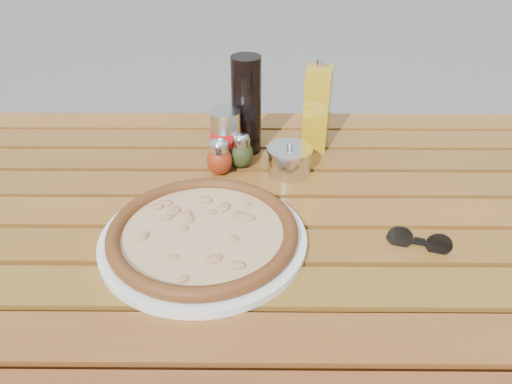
{
  "coord_description": "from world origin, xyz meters",
  "views": [
    {
      "loc": [
        0.01,
        -0.78,
        1.3
      ],
      "look_at": [
        0.0,
        0.02,
        0.78
      ],
      "focal_mm": 35.0,
      "sensor_mm": 36.0,
      "label": 1
    }
  ],
  "objects_px": {
    "sunglasses": "(419,241)",
    "parmesan_tin": "(289,160)",
    "olive_oil_cruet": "(317,108)",
    "pepper_shaker": "(219,157)",
    "table": "(256,242)",
    "soda_can": "(226,137)",
    "oregano_shaker": "(241,151)",
    "pizza": "(203,232)",
    "plate": "(203,239)",
    "dark_bottle": "(246,106)"
  },
  "relations": [
    {
      "from": "dark_bottle",
      "to": "oregano_shaker",
      "type": "bearing_deg",
      "value": -98.0
    },
    {
      "from": "soda_can",
      "to": "oregano_shaker",
      "type": "bearing_deg",
      "value": -36.66
    },
    {
      "from": "plate",
      "to": "parmesan_tin",
      "type": "height_order",
      "value": "parmesan_tin"
    },
    {
      "from": "table",
      "to": "pizza",
      "type": "distance_m",
      "value": 0.17
    },
    {
      "from": "soda_can",
      "to": "sunglasses",
      "type": "xyz_separation_m",
      "value": [
        0.35,
        -0.3,
        -0.04
      ]
    },
    {
      "from": "pepper_shaker",
      "to": "sunglasses",
      "type": "height_order",
      "value": "pepper_shaker"
    },
    {
      "from": "pizza",
      "to": "olive_oil_cruet",
      "type": "bearing_deg",
      "value": 57.73
    },
    {
      "from": "dark_bottle",
      "to": "pizza",
      "type": "bearing_deg",
      "value": -101.24
    },
    {
      "from": "plate",
      "to": "table",
      "type": "bearing_deg",
      "value": 46.62
    },
    {
      "from": "table",
      "to": "oregano_shaker",
      "type": "relative_size",
      "value": 17.07
    },
    {
      "from": "olive_oil_cruet",
      "to": "dark_bottle",
      "type": "bearing_deg",
      "value": -174.01
    },
    {
      "from": "pizza",
      "to": "pepper_shaker",
      "type": "bearing_deg",
      "value": 86.91
    },
    {
      "from": "sunglasses",
      "to": "oregano_shaker",
      "type": "bearing_deg",
      "value": 156.03
    },
    {
      "from": "pepper_shaker",
      "to": "parmesan_tin",
      "type": "relative_size",
      "value": 0.66
    },
    {
      "from": "olive_oil_cruet",
      "to": "pizza",
      "type": "bearing_deg",
      "value": -122.27
    },
    {
      "from": "pepper_shaker",
      "to": "table",
      "type": "bearing_deg",
      "value": -60.97
    },
    {
      "from": "pizza",
      "to": "olive_oil_cruet",
      "type": "distance_m",
      "value": 0.43
    },
    {
      "from": "dark_bottle",
      "to": "olive_oil_cruet",
      "type": "bearing_deg",
      "value": 5.99
    },
    {
      "from": "pepper_shaker",
      "to": "plate",
      "type": "bearing_deg",
      "value": -93.09
    },
    {
      "from": "oregano_shaker",
      "to": "sunglasses",
      "type": "height_order",
      "value": "oregano_shaker"
    },
    {
      "from": "oregano_shaker",
      "to": "parmesan_tin",
      "type": "xyz_separation_m",
      "value": [
        0.1,
        -0.03,
        -0.01
      ]
    },
    {
      "from": "oregano_shaker",
      "to": "table",
      "type": "bearing_deg",
      "value": -78.74
    },
    {
      "from": "table",
      "to": "parmesan_tin",
      "type": "distance_m",
      "value": 0.19
    },
    {
      "from": "soda_can",
      "to": "parmesan_tin",
      "type": "xyz_separation_m",
      "value": [
        0.14,
        -0.05,
        -0.03
      ]
    },
    {
      "from": "dark_bottle",
      "to": "sunglasses",
      "type": "height_order",
      "value": "dark_bottle"
    },
    {
      "from": "sunglasses",
      "to": "parmesan_tin",
      "type": "bearing_deg",
      "value": 147.33
    },
    {
      "from": "dark_bottle",
      "to": "parmesan_tin",
      "type": "height_order",
      "value": "dark_bottle"
    },
    {
      "from": "table",
      "to": "parmesan_tin",
      "type": "relative_size",
      "value": 11.19
    },
    {
      "from": "olive_oil_cruet",
      "to": "parmesan_tin",
      "type": "xyz_separation_m",
      "value": [
        -0.07,
        -0.12,
        -0.07
      ]
    },
    {
      "from": "pepper_shaker",
      "to": "soda_can",
      "type": "relative_size",
      "value": 0.68
    },
    {
      "from": "plate",
      "to": "pepper_shaker",
      "type": "bearing_deg",
      "value": 86.91
    },
    {
      "from": "plate",
      "to": "soda_can",
      "type": "bearing_deg",
      "value": 85.3
    },
    {
      "from": "plate",
      "to": "olive_oil_cruet",
      "type": "distance_m",
      "value": 0.43
    },
    {
      "from": "table",
      "to": "parmesan_tin",
      "type": "bearing_deg",
      "value": 63.98
    },
    {
      "from": "parmesan_tin",
      "to": "plate",
      "type": "bearing_deg",
      "value": -123.88
    },
    {
      "from": "oregano_shaker",
      "to": "olive_oil_cruet",
      "type": "bearing_deg",
      "value": 28.93
    },
    {
      "from": "table",
      "to": "dark_bottle",
      "type": "bearing_deg",
      "value": 95.3
    },
    {
      "from": "parmesan_tin",
      "to": "pepper_shaker",
      "type": "bearing_deg",
      "value": -178.92
    },
    {
      "from": "table",
      "to": "oregano_shaker",
      "type": "distance_m",
      "value": 0.21
    },
    {
      "from": "table",
      "to": "oregano_shaker",
      "type": "height_order",
      "value": "oregano_shaker"
    },
    {
      "from": "pepper_shaker",
      "to": "dark_bottle",
      "type": "relative_size",
      "value": 0.37
    },
    {
      "from": "dark_bottle",
      "to": "soda_can",
      "type": "xyz_separation_m",
      "value": [
        -0.04,
        -0.05,
        -0.05
      ]
    },
    {
      "from": "plate",
      "to": "soda_can",
      "type": "xyz_separation_m",
      "value": [
        0.02,
        0.29,
        0.05
      ]
    },
    {
      "from": "plate",
      "to": "parmesan_tin",
      "type": "distance_m",
      "value": 0.29
    },
    {
      "from": "plate",
      "to": "pizza",
      "type": "relative_size",
      "value": 1.04
    },
    {
      "from": "pepper_shaker",
      "to": "oregano_shaker",
      "type": "xyz_separation_m",
      "value": [
        0.04,
        0.03,
        0.0
      ]
    },
    {
      "from": "olive_oil_cruet",
      "to": "sunglasses",
      "type": "distance_m",
      "value": 0.41
    },
    {
      "from": "dark_bottle",
      "to": "table",
      "type": "bearing_deg",
      "value": -84.7
    },
    {
      "from": "oregano_shaker",
      "to": "soda_can",
      "type": "xyz_separation_m",
      "value": [
        -0.03,
        0.02,
        0.02
      ]
    },
    {
      "from": "pizza",
      "to": "pepper_shaker",
      "type": "relative_size",
      "value": 4.24
    }
  ]
}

